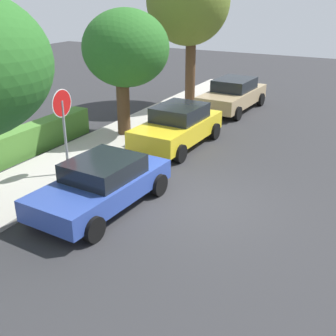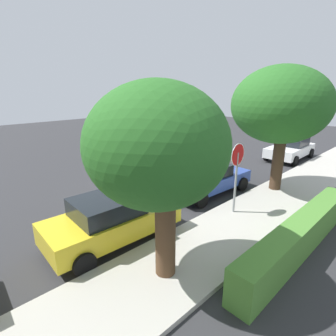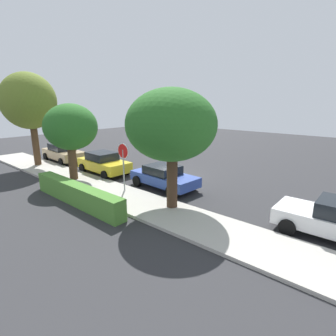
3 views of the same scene
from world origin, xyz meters
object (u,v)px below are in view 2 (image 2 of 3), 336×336
at_px(street_tree_near_corner, 280,106).
at_px(street_tree_mid_block, 157,147).
at_px(stop_sign, 237,166).
at_px(parked_car_white, 290,148).
at_px(parked_car_blue, 208,178).
at_px(parked_car_yellow, 112,219).

relative_size(street_tree_near_corner, street_tree_mid_block, 1.15).
distance_m(stop_sign, street_tree_mid_block, 4.59).
bearing_deg(street_tree_mid_block, street_tree_near_corner, -174.99).
height_order(parked_car_white, street_tree_near_corner, street_tree_near_corner).
xyz_separation_m(parked_car_blue, street_tree_near_corner, (-2.24, 1.98, 3.26)).
bearing_deg(street_tree_mid_block, stop_sign, -172.85).
xyz_separation_m(stop_sign, street_tree_mid_block, (4.32, 0.54, 1.47)).
bearing_deg(parked_car_white, parked_car_blue, -0.99).
height_order(parked_car_white, street_tree_mid_block, street_tree_mid_block).
relative_size(parked_car_yellow, street_tree_near_corner, 0.75).
distance_m(stop_sign, parked_car_blue, 2.68).
height_order(stop_sign, parked_car_yellow, stop_sign).
xyz_separation_m(parked_car_blue, parked_car_yellow, (5.36, 0.43, 0.07)).
bearing_deg(parked_car_white, street_tree_near_corner, 15.47).
xyz_separation_m(stop_sign, parked_car_white, (-9.93, -1.96, -1.21)).
relative_size(stop_sign, street_tree_mid_block, 0.57).
distance_m(stop_sign, street_tree_near_corner, 3.88).
xyz_separation_m(parked_car_blue, parked_car_white, (-8.85, 0.15, 0.05)).
height_order(stop_sign, parked_car_blue, stop_sign).
relative_size(parked_car_blue, street_tree_mid_block, 0.87).
distance_m(parked_car_blue, parked_car_yellow, 5.38).
relative_size(parked_car_white, street_tree_mid_block, 0.87).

